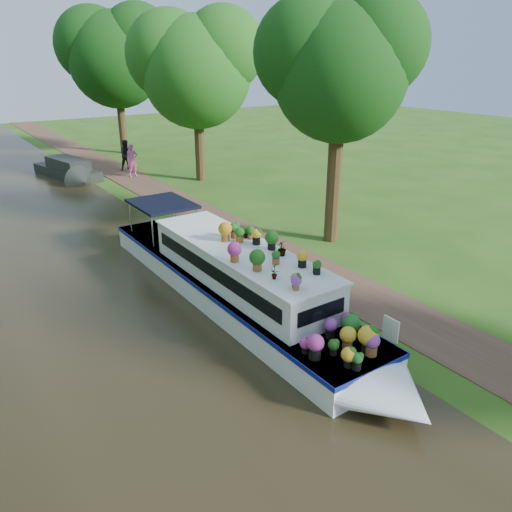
% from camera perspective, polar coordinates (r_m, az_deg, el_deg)
% --- Properties ---
extents(ground, '(100.00, 100.00, 0.00)m').
position_cam_1_polar(ground, '(15.74, 5.62, -3.98)').
color(ground, '#284D13').
rests_on(ground, ground).
extents(canal_water, '(10.00, 100.00, 0.02)m').
position_cam_1_polar(canal_water, '(13.15, -15.27, -10.34)').
color(canal_water, black).
rests_on(canal_water, ground).
extents(towpath, '(2.20, 100.00, 0.03)m').
position_cam_1_polar(towpath, '(16.47, 8.84, -2.87)').
color(towpath, '#4D3224').
rests_on(towpath, ground).
extents(plant_boat, '(2.29, 13.52, 2.29)m').
position_cam_1_polar(plant_boat, '(14.33, -1.80, -2.83)').
color(plant_boat, white).
rests_on(plant_boat, canal_water).
extents(tree_near_overhang, '(5.52, 5.28, 8.99)m').
position_cam_1_polar(tree_near_overhang, '(18.97, 9.50, 20.93)').
color(tree_near_overhang, '#302210').
rests_on(tree_near_overhang, ground).
extents(tree_near_mid, '(6.90, 6.60, 9.40)m').
position_cam_1_polar(tree_near_mid, '(29.24, -6.96, 21.03)').
color(tree_near_mid, '#302210').
rests_on(tree_near_mid, ground).
extents(tree_near_far, '(7.59, 7.26, 10.30)m').
position_cam_1_polar(tree_near_far, '(39.12, -15.87, 21.53)').
color(tree_near_far, '#302210').
rests_on(tree_near_far, ground).
extents(second_boat, '(2.78, 6.31, 1.17)m').
position_cam_1_polar(second_boat, '(32.23, -20.62, 9.20)').
color(second_boat, black).
rests_on(second_boat, canal_water).
extents(pedestrian_pink, '(0.73, 0.51, 1.93)m').
position_cam_1_polar(pedestrian_pink, '(31.24, -13.97, 10.55)').
color(pedestrian_pink, '#E75F89').
rests_on(pedestrian_pink, towpath).
extents(pedestrian_dark, '(0.96, 0.77, 1.89)m').
position_cam_1_polar(pedestrian_dark, '(33.12, -14.55, 11.09)').
color(pedestrian_dark, black).
rests_on(pedestrian_dark, towpath).
extents(verge_plant, '(0.48, 0.45, 0.43)m').
position_cam_1_polar(verge_plant, '(17.46, -0.57, -0.40)').
color(verge_plant, '#206B26').
rests_on(verge_plant, ground).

